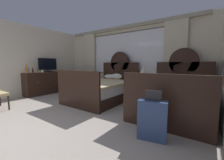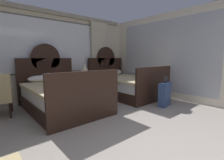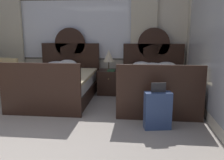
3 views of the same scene
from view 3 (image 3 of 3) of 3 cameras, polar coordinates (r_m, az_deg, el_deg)
name	(u,v)px [view 3 (image 3 of 3)]	position (r m, az deg, el deg)	size (l,w,h in m)	color
wall_back_window	(76,38)	(6.96, -8.28, 9.72)	(5.97, 0.22, 2.70)	beige
wall_right_mirror	(215,48)	(4.58, 22.82, 6.95)	(0.08, 4.80, 2.70)	beige
bed_near_window	(59,85)	(5.96, -12.17, -1.05)	(1.59, 2.26, 1.69)	black
bed_near_mirror	(155,87)	(5.69, 10.00, -1.51)	(1.59, 2.26, 1.69)	black
nightstand_between_beds	(110,82)	(6.41, -0.53, -0.41)	(0.58, 0.61, 0.62)	black
table_lamp_on_nightstand	(109,56)	(6.32, -0.77, 5.61)	(0.27, 0.27, 0.53)	brown
book_on_nightstand	(111,70)	(6.23, -0.18, 2.25)	(0.18, 0.26, 0.03)	#285133
armchair_by_window_left	(13,75)	(6.77, -21.94, 1.12)	(0.71, 0.71, 0.96)	tan
suitcase_on_floor	(158,110)	(4.22, 10.54, -6.92)	(0.47, 0.27, 0.80)	navy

